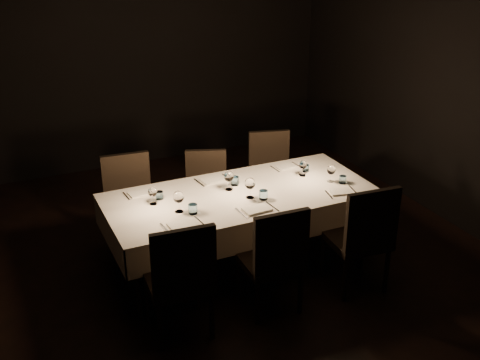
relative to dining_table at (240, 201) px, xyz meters
name	(u,v)px	position (x,y,z in m)	size (l,w,h in m)	color
room	(240,119)	(0.00, 0.00, 0.81)	(5.01, 6.01, 3.01)	black
dining_table	(240,201)	(0.00, 0.00, 0.00)	(2.52, 1.12, 0.76)	black
chair_near_left	(181,276)	(-0.89, -0.81, -0.12)	(0.54, 0.54, 1.05)	black
place_setting_near_left	(183,208)	(-0.64, -0.22, 0.15)	(0.37, 0.42, 0.20)	beige
chair_near_center	(274,256)	(-0.06, -0.83, -0.13)	(0.50, 0.50, 1.01)	black
place_setting_near_center	(255,194)	(0.05, -0.22, 0.15)	(0.36, 0.42, 0.20)	beige
chair_near_right	(362,234)	(0.80, -0.85, -0.12)	(0.54, 0.54, 1.05)	black
place_setting_near_right	(337,179)	(0.93, -0.22, 0.14)	(0.33, 0.40, 0.17)	beige
chair_far_left	(130,200)	(-0.88, 0.73, -0.14)	(0.52, 0.52, 1.00)	black
place_setting_far_left	(150,193)	(-0.80, 0.22, 0.14)	(0.31, 0.40, 0.17)	beige
chair_far_center	(206,189)	(-0.04, 0.76, -0.19)	(0.56, 0.56, 0.90)	black
place_setting_far_center	(225,179)	(-0.05, 0.22, 0.15)	(0.36, 0.41, 0.19)	beige
chair_far_right	(271,171)	(0.77, 0.86, -0.16)	(0.57, 0.57, 0.96)	black
place_setting_far_right	(298,166)	(0.75, 0.22, 0.14)	(0.30, 0.39, 0.17)	beige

